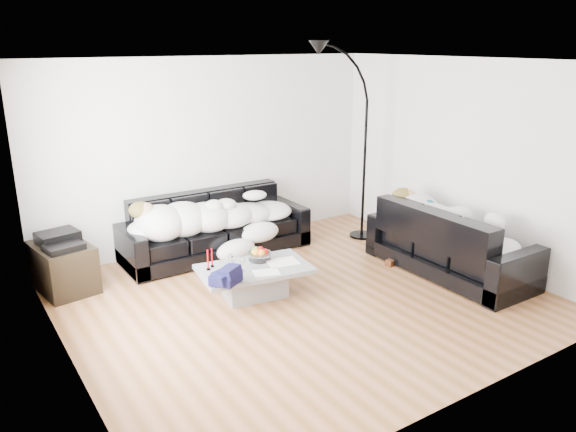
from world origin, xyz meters
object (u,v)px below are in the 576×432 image
shoes (395,258)px  av_cabinet (63,267)px  sofa_back (216,225)px  candle_right (212,258)px  coffee_table (255,282)px  wine_glass_c (242,264)px  stereo (60,239)px  sleeper_right (452,224)px  candle_left (208,260)px  fruit_bowl (260,254)px  sofa_right (450,240)px  sleeper_back (217,210)px  floor_lamp (365,155)px  wine_glass_a (231,260)px  wine_glass_b (232,267)px

shoes → av_cabinet: (-3.84, 1.48, 0.23)m
sofa_back → candle_right: bearing=-117.9°
coffee_table → wine_glass_c: 0.31m
stereo → shoes: bearing=-31.5°
sleeper_right → candle_left: sleeper_right is taller
fruit_bowl → candle_left: bearing=174.8°
sofa_right → wine_glass_c: sofa_right is taller
sleeper_back → floor_lamp: floor_lamp is taller
candle_left → candle_right: 0.09m
fruit_bowl → wine_glass_a: fruit_bowl is taller
sleeper_right → av_cabinet: bearing=63.2°
sofa_back → av_cabinet: 2.01m
coffee_table → sleeper_back: bearing=80.5°
sofa_right → av_cabinet: 4.66m
sleeper_back → stereo: sleeper_back is taller
fruit_bowl → wine_glass_a: size_ratio=1.69×
sofa_right → sleeper_right: sleeper_right is taller
sofa_right → sleeper_back: sofa_right is taller
wine_glass_a → candle_left: (-0.26, 0.04, 0.04)m
sofa_right → wine_glass_a: bearing=71.4°
sofa_right → candle_right: 2.95m
sleeper_back → av_cabinet: sleeper_back is taller
fruit_bowl → wine_glass_b: bearing=-159.9°
wine_glass_b → av_cabinet: 2.04m
sleeper_right → wine_glass_b: sleeper_right is taller
shoes → floor_lamp: (0.29, 1.01, 1.18)m
sofa_back → wine_glass_a: (-0.44, -1.28, 0.02)m
sofa_back → sleeper_back: 0.23m
sofa_right → wine_glass_b: size_ratio=13.76×
coffee_table → wine_glass_a: bearing=142.6°
floor_lamp → sleeper_right: bearing=-68.7°
shoes → av_cabinet: bearing=160.4°
stereo → wine_glass_a: bearing=-48.5°
coffee_table → stereo: 2.28m
sofa_back → fruit_bowl: (-0.08, -1.30, 0.03)m
coffee_table → wine_glass_c: bearing=-173.7°
wine_glass_a → av_cabinet: av_cabinet is taller
coffee_table → floor_lamp: (2.36, 0.91, 1.05)m
av_cabinet → stereo: stereo is taller
shoes → stereo: stereo is taller
sleeper_back → fruit_bowl: (-0.08, -1.25, -0.19)m
coffee_table → wine_glass_c: (-0.16, -0.02, 0.26)m
sofa_back → stereo: sofa_back is taller
fruit_bowl → stereo: stereo is taller
sleeper_right → fruit_bowl: 2.41m
candle_left → candle_right: (0.08, 0.05, -0.01)m
sleeper_back → av_cabinet: size_ratio=2.65×
wine_glass_b → shoes: bearing=-1.9°
coffee_table → fruit_bowl: size_ratio=4.75×
sleeper_right → candle_right: bearing=70.7°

